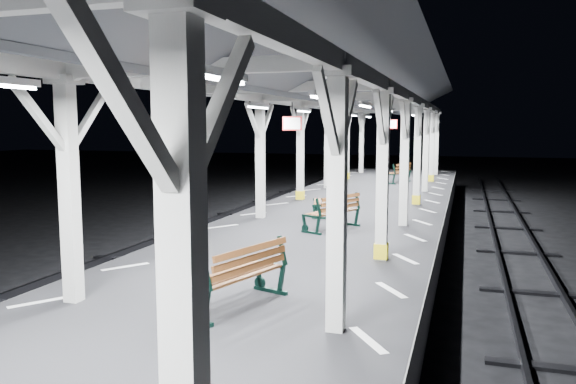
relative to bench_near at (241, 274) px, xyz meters
The scene contains 11 objects.
ground 2.20m from the bench_near, 108.05° to the left, with size 120.00×120.00×0.00m, color black.
platform 1.89m from the bench_near, 108.05° to the left, with size 6.00×50.00×1.00m, color black.
hazard_stripes_left 3.35m from the bench_near, 152.66° to the left, with size 1.00×48.00×0.01m, color silver.
hazard_stripes_right 2.53m from the bench_near, 37.94° to the left, with size 1.00×48.00×0.01m, color silver.
track_left 5.88m from the bench_near, 164.51° to the left, with size 2.20×60.00×0.16m.
track_right 4.96m from the bench_near, 18.68° to the left, with size 2.20×60.00×0.16m.
canopy 3.44m from the bench_near, 108.17° to the left, with size 5.40×49.00×4.65m.
bench_near is the anchor object (origin of this frame).
bench_mid 6.35m from the bench_near, 90.65° to the left, with size 1.24×1.76×0.90m.
bench_far 8.61m from the bench_near, 95.92° to the left, with size 0.88×1.56×0.80m.
bench_extra 18.65m from the bench_near, 89.56° to the left, with size 1.12×1.78×0.91m.
Camera 1 is at (3.51, -8.79, 3.61)m, focal length 35.00 mm.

